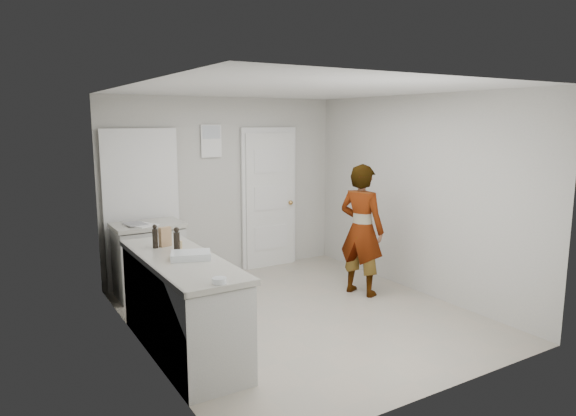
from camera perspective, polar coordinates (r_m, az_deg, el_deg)
ground at (r=5.94m, az=1.34°, el=-11.79°), size 4.00×4.00×0.00m
room_shell at (r=7.27m, az=-8.11°, el=0.47°), size 4.00×4.00×4.00m
main_counter at (r=5.03m, az=-11.69°, el=-10.88°), size 0.64×1.96×0.93m
side_counter at (r=6.68m, az=-15.16°, el=-5.83°), size 0.84×0.61×0.93m
person at (r=6.49m, az=8.17°, el=-2.42°), size 0.58×0.70×1.65m
cake_mix_box at (r=5.31m, az=-13.50°, el=-3.13°), size 0.13×0.08×0.20m
spice_jar at (r=5.19m, az=-11.94°, el=-4.03°), size 0.05×0.05×0.08m
oil_cruet_a at (r=5.08m, az=-12.26°, el=-3.47°), size 0.06×0.06×0.24m
oil_cruet_b at (r=5.26m, az=-14.56°, el=-3.11°), size 0.05×0.05×0.24m
baking_dish at (r=4.80m, az=-10.75°, el=-5.22°), size 0.42×0.36×0.06m
egg_bowl at (r=4.06m, az=-7.63°, el=-8.00°), size 0.11×0.11×0.04m
papers at (r=6.47m, az=-16.01°, el=-1.80°), size 0.39×0.42×0.01m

